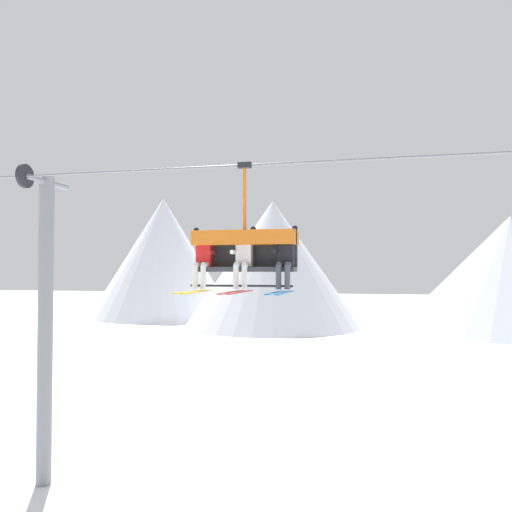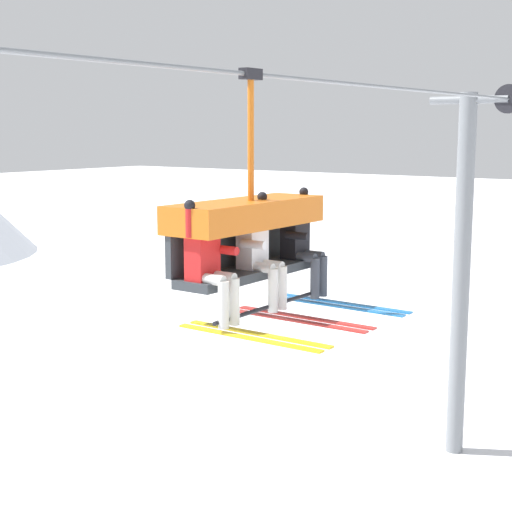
{
  "view_description": "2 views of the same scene",
  "coord_description": "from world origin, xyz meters",
  "px_view_note": "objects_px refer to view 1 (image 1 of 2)",
  "views": [
    {
      "loc": [
        1.34,
        -10.74,
        5.19
      ],
      "look_at": [
        -0.95,
        -0.93,
        5.48
      ],
      "focal_mm": 35.0,
      "sensor_mm": 36.0,
      "label": 1
    },
    {
      "loc": [
        -8.13,
        -5.89,
        6.78
      ],
      "look_at": [
        -1.13,
        -0.8,
        5.38
      ],
      "focal_mm": 55.0,
      "sensor_mm": 36.0,
      "label": 2
    }
  ],
  "objects_px": {
    "lift_tower_near": "(45,319)",
    "skier_red": "(203,258)",
    "skier_black": "(285,258)",
    "chairlift_chair": "(246,245)",
    "skier_white": "(243,258)"
  },
  "relations": [
    {
      "from": "chairlift_chair",
      "to": "skier_black",
      "type": "xyz_separation_m",
      "value": [
        0.87,
        -0.21,
        -0.28
      ]
    },
    {
      "from": "lift_tower_near",
      "to": "skier_red",
      "type": "height_order",
      "value": "lift_tower_near"
    },
    {
      "from": "skier_white",
      "to": "skier_black",
      "type": "bearing_deg",
      "value": 0.0
    },
    {
      "from": "skier_black",
      "to": "skier_red",
      "type": "bearing_deg",
      "value": 180.0
    },
    {
      "from": "skier_red",
      "to": "skier_white",
      "type": "height_order",
      "value": "same"
    },
    {
      "from": "chairlift_chair",
      "to": "skier_black",
      "type": "height_order",
      "value": "chairlift_chair"
    },
    {
      "from": "lift_tower_near",
      "to": "chairlift_chair",
      "type": "distance_m",
      "value": 5.57
    },
    {
      "from": "lift_tower_near",
      "to": "chairlift_chair",
      "type": "xyz_separation_m",
      "value": [
        5.24,
        -0.71,
        1.73
      ]
    },
    {
      "from": "skier_white",
      "to": "chairlift_chair",
      "type": "bearing_deg",
      "value": 90.89
    },
    {
      "from": "chairlift_chair",
      "to": "skier_black",
      "type": "relative_size",
      "value": 1.51
    },
    {
      "from": "skier_red",
      "to": "skier_black",
      "type": "distance_m",
      "value": 1.73
    },
    {
      "from": "lift_tower_near",
      "to": "skier_red",
      "type": "xyz_separation_m",
      "value": [
        4.38,
        -0.92,
        1.46
      ]
    },
    {
      "from": "lift_tower_near",
      "to": "skier_red",
      "type": "bearing_deg",
      "value": -11.89
    },
    {
      "from": "lift_tower_near",
      "to": "skier_black",
      "type": "relative_size",
      "value": 4.5
    },
    {
      "from": "chairlift_chair",
      "to": "skier_red",
      "type": "relative_size",
      "value": 1.51
    }
  ]
}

